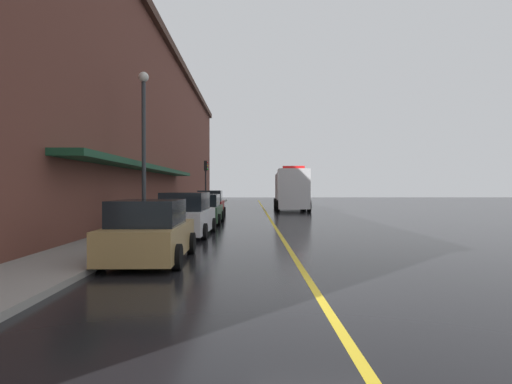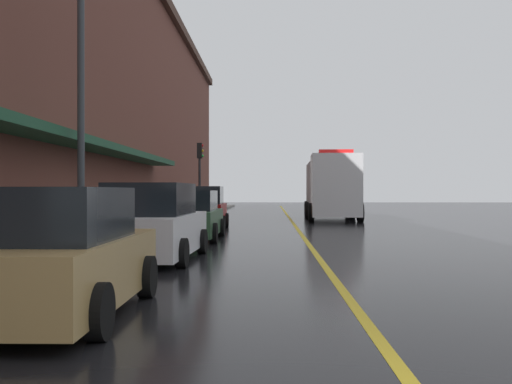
{
  "view_description": "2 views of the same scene",
  "coord_description": "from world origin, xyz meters",
  "px_view_note": "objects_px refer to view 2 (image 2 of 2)",
  "views": [
    {
      "loc": [
        -1.27,
        -7.98,
        2.02
      ],
      "look_at": [
        -0.89,
        20.82,
        1.73
      ],
      "focal_mm": 29.86,
      "sensor_mm": 36.0,
      "label": 1
    },
    {
      "loc": [
        -1.2,
        -3.9,
        1.64
      ],
      "look_at": [
        -1.71,
        18.2,
        1.6
      ],
      "focal_mm": 41.17,
      "sensor_mm": 36.0,
      "label": 2
    }
  ],
  "objects_px": {
    "parking_meter_0": "(49,222)",
    "street_lamp_left": "(81,81)",
    "parking_meter_2": "(144,208)",
    "parked_car_0": "(53,256)",
    "parking_meter_1": "(136,210)",
    "parked_car_2": "(190,217)",
    "parked_car_1": "(153,224)",
    "parked_car_3": "(204,209)",
    "box_truck": "(331,188)",
    "traffic_light_near": "(200,165)"
  },
  "relations": [
    {
      "from": "parking_meter_0",
      "to": "street_lamp_left",
      "type": "bearing_deg",
      "value": 99.13
    },
    {
      "from": "parking_meter_2",
      "to": "parked_car_0",
      "type": "bearing_deg",
      "value": -83.61
    },
    {
      "from": "parking_meter_1",
      "to": "parked_car_0",
      "type": "bearing_deg",
      "value": -82.88
    },
    {
      "from": "parked_car_2",
      "to": "parking_meter_1",
      "type": "height_order",
      "value": "parked_car_2"
    },
    {
      "from": "parking_meter_1",
      "to": "parked_car_1",
      "type": "bearing_deg",
      "value": -72.09
    },
    {
      "from": "parked_car_3",
      "to": "box_truck",
      "type": "xyz_separation_m",
      "value": [
        6.36,
        8.72,
        0.96
      ]
    },
    {
      "from": "parked_car_3",
      "to": "parking_meter_1",
      "type": "height_order",
      "value": "parked_car_3"
    },
    {
      "from": "box_truck",
      "to": "parked_car_2",
      "type": "bearing_deg",
      "value": -22.19
    },
    {
      "from": "parked_car_0",
      "to": "box_truck",
      "type": "relative_size",
      "value": 0.49
    },
    {
      "from": "parking_meter_2",
      "to": "traffic_light_near",
      "type": "xyz_separation_m",
      "value": [
        0.06,
        14.93,
        2.1
      ]
    },
    {
      "from": "parking_meter_0",
      "to": "parked_car_1",
      "type": "bearing_deg",
      "value": 64.36
    },
    {
      "from": "parked_car_3",
      "to": "parking_meter_0",
      "type": "height_order",
      "value": "parked_car_3"
    },
    {
      "from": "parked_car_0",
      "to": "parking_meter_2",
      "type": "bearing_deg",
      "value": 5.96
    },
    {
      "from": "box_truck",
      "to": "parking_meter_1",
      "type": "height_order",
      "value": "box_truck"
    },
    {
      "from": "parked_car_2",
      "to": "parking_meter_0",
      "type": "xyz_separation_m",
      "value": [
        -1.47,
        -8.75,
        0.28
      ]
    },
    {
      "from": "parked_car_2",
      "to": "street_lamp_left",
      "type": "height_order",
      "value": "street_lamp_left"
    },
    {
      "from": "parked_car_1",
      "to": "street_lamp_left",
      "type": "relative_size",
      "value": 0.68
    },
    {
      "from": "parking_meter_2",
      "to": "parked_car_3",
      "type": "bearing_deg",
      "value": 76.92
    },
    {
      "from": "parking_meter_1",
      "to": "box_truck",
      "type": "bearing_deg",
      "value": 63.89
    },
    {
      "from": "parking_meter_2",
      "to": "traffic_light_near",
      "type": "bearing_deg",
      "value": 89.76
    },
    {
      "from": "street_lamp_left",
      "to": "traffic_light_near",
      "type": "distance_m",
      "value": 19.68
    },
    {
      "from": "parked_car_3",
      "to": "parking_meter_0",
      "type": "relative_size",
      "value": 3.13
    },
    {
      "from": "parked_car_3",
      "to": "parking_meter_0",
      "type": "distance_m",
      "value": 14.26
    },
    {
      "from": "parked_car_2",
      "to": "parking_meter_2",
      "type": "distance_m",
      "value": 1.54
    },
    {
      "from": "parked_car_0",
      "to": "parking_meter_1",
      "type": "xyz_separation_m",
      "value": [
        -1.31,
        10.51,
        0.27
      ]
    },
    {
      "from": "box_truck",
      "to": "parked_car_3",
      "type": "bearing_deg",
      "value": -34.57
    },
    {
      "from": "street_lamp_left",
      "to": "parking_meter_2",
      "type": "bearing_deg",
      "value": 82.72
    },
    {
      "from": "traffic_light_near",
      "to": "parked_car_3",
      "type": "bearing_deg",
      "value": -82.05
    },
    {
      "from": "box_truck",
      "to": "traffic_light_near",
      "type": "height_order",
      "value": "traffic_light_near"
    },
    {
      "from": "parking_meter_0",
      "to": "parking_meter_2",
      "type": "distance_m",
      "value": 8.43
    },
    {
      "from": "parked_car_0",
      "to": "parking_meter_2",
      "type": "xyz_separation_m",
      "value": [
        -1.31,
        11.74,
        0.27
      ]
    },
    {
      "from": "parked_car_3",
      "to": "parking_meter_2",
      "type": "relative_size",
      "value": 3.13
    },
    {
      "from": "box_truck",
      "to": "parking_meter_0",
      "type": "relative_size",
      "value": 6.51
    },
    {
      "from": "box_truck",
      "to": "parking_meter_1",
      "type": "bearing_deg",
      "value": -24.57
    },
    {
      "from": "parking_meter_0",
      "to": "street_lamp_left",
      "type": "distance_m",
      "value": 5.04
    },
    {
      "from": "box_truck",
      "to": "parking_meter_2",
      "type": "bearing_deg",
      "value": -26.45
    },
    {
      "from": "parked_car_1",
      "to": "parking_meter_0",
      "type": "distance_m",
      "value": 3.22
    },
    {
      "from": "parked_car_3",
      "to": "parked_car_1",
      "type": "bearing_deg",
      "value": 179.31
    },
    {
      "from": "parked_car_0",
      "to": "parked_car_3",
      "type": "distance_m",
      "value": 17.51
    },
    {
      "from": "parked_car_0",
      "to": "parking_meter_1",
      "type": "height_order",
      "value": "parked_car_0"
    },
    {
      "from": "parking_meter_0",
      "to": "parking_meter_2",
      "type": "xyz_separation_m",
      "value": [
        0.0,
        8.43,
        0.0
      ]
    },
    {
      "from": "parked_car_2",
      "to": "parking_meter_2",
      "type": "height_order",
      "value": "parked_car_2"
    },
    {
      "from": "parked_car_0",
      "to": "box_truck",
      "type": "height_order",
      "value": "box_truck"
    },
    {
      "from": "parked_car_1",
      "to": "street_lamp_left",
      "type": "xyz_separation_m",
      "value": [
        -1.99,
        0.83,
        3.55
      ]
    },
    {
      "from": "parked_car_3",
      "to": "box_truck",
      "type": "distance_m",
      "value": 10.84
    },
    {
      "from": "box_truck",
      "to": "parking_meter_1",
      "type": "xyz_separation_m",
      "value": [
        -7.7,
        -15.72,
        -0.75
      ]
    },
    {
      "from": "parked_car_3",
      "to": "street_lamp_left",
      "type": "distance_m",
      "value": 11.22
    },
    {
      "from": "parked_car_0",
      "to": "parked_car_1",
      "type": "distance_m",
      "value": 6.21
    },
    {
      "from": "parking_meter_0",
      "to": "parking_meter_1",
      "type": "relative_size",
      "value": 1.0
    },
    {
      "from": "parked_car_0",
      "to": "street_lamp_left",
      "type": "relative_size",
      "value": 0.61
    }
  ]
}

